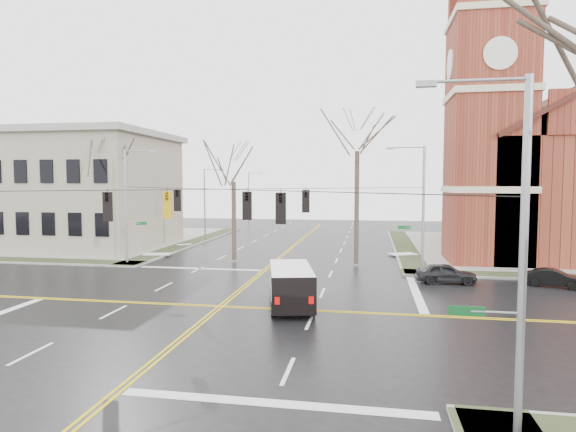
% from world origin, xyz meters
% --- Properties ---
extents(ground, '(120.00, 120.00, 0.00)m').
position_xyz_m(ground, '(0.00, 0.00, 0.00)').
color(ground, black).
rests_on(ground, ground).
extents(sidewalks, '(80.00, 80.00, 0.17)m').
position_xyz_m(sidewalks, '(0.00, 0.00, 0.08)').
color(sidewalks, gray).
rests_on(sidewalks, ground).
extents(road_markings, '(100.00, 100.00, 0.01)m').
position_xyz_m(road_markings, '(0.00, 0.00, 0.01)').
color(road_markings, gold).
rests_on(road_markings, ground).
extents(church, '(24.28, 27.48, 27.50)m').
position_xyz_m(church, '(24.76, 24.78, 8.43)').
color(church, maroon).
rests_on(church, ground).
extents(civic_building_a, '(18.00, 14.00, 11.00)m').
position_xyz_m(civic_building_a, '(-22.00, 20.00, 5.50)').
color(civic_building_a, gray).
rests_on(civic_building_a, ground).
extents(signal_pole_ne, '(2.75, 0.22, 9.00)m').
position_xyz_m(signal_pole_ne, '(11.32, 11.50, 4.95)').
color(signal_pole_ne, gray).
rests_on(signal_pole_ne, ground).
extents(signal_pole_nw, '(2.75, 0.22, 9.00)m').
position_xyz_m(signal_pole_nw, '(-11.32, 11.50, 4.95)').
color(signal_pole_nw, gray).
rests_on(signal_pole_nw, ground).
extents(signal_pole_se, '(2.75, 0.22, 9.00)m').
position_xyz_m(signal_pole_se, '(11.32, -11.50, 4.95)').
color(signal_pole_se, gray).
rests_on(signal_pole_se, ground).
extents(span_wires, '(23.02, 23.02, 0.03)m').
position_xyz_m(span_wires, '(0.00, 0.00, 6.20)').
color(span_wires, black).
rests_on(span_wires, ground).
extents(traffic_signals, '(8.21, 8.26, 1.30)m').
position_xyz_m(traffic_signals, '(-0.00, -0.67, 5.45)').
color(traffic_signals, black).
rests_on(traffic_signals, ground).
extents(streetlight_north_a, '(2.30, 0.20, 8.00)m').
position_xyz_m(streetlight_north_a, '(-10.65, 28.00, 4.47)').
color(streetlight_north_a, gray).
rests_on(streetlight_north_a, ground).
extents(streetlight_north_b, '(2.30, 0.20, 8.00)m').
position_xyz_m(streetlight_north_b, '(-10.65, 48.00, 4.47)').
color(streetlight_north_b, gray).
rests_on(streetlight_north_b, ground).
extents(cargo_van, '(3.31, 5.85, 2.10)m').
position_xyz_m(cargo_van, '(3.63, 0.78, 1.24)').
color(cargo_van, white).
rests_on(cargo_van, ground).
extents(parked_car_a, '(3.86, 1.60, 1.31)m').
position_xyz_m(parked_car_a, '(12.64, 8.17, 0.65)').
color(parked_car_a, black).
rests_on(parked_car_a, ground).
extents(parked_car_b, '(3.61, 2.35, 1.12)m').
position_xyz_m(parked_car_b, '(19.18, 8.13, 0.56)').
color(parked_car_b, black).
rests_on(parked_car_b, ground).
extents(tree_nw_far, '(4.00, 4.00, 10.81)m').
position_xyz_m(tree_nw_far, '(-14.41, 13.64, 7.83)').
color(tree_nw_far, '#372B23').
rests_on(tree_nw_far, ground).
extents(tree_nw_near, '(4.00, 4.00, 9.70)m').
position_xyz_m(tree_nw_near, '(-3.32, 14.04, 7.05)').
color(tree_nw_near, '#372B23').
rests_on(tree_nw_near, ground).
extents(tree_ne, '(4.00, 4.00, 13.24)m').
position_xyz_m(tree_ne, '(6.70, 13.81, 9.56)').
color(tree_ne, '#372B23').
rests_on(tree_ne, ground).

